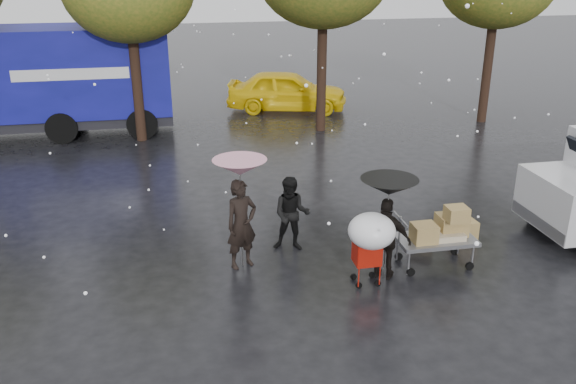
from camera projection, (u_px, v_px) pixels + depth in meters
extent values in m
plane|color=black|center=(321.00, 280.00, 11.38)|extent=(90.00, 90.00, 0.00)
imported|color=black|center=(242.00, 224.00, 11.58)|extent=(0.76, 0.65, 1.77)
imported|color=black|center=(292.00, 214.00, 12.29)|extent=(0.90, 0.78, 1.56)
imported|color=black|center=(386.00, 239.00, 11.19)|extent=(0.99, 0.84, 1.59)
cylinder|color=#4C4C4C|center=(241.00, 218.00, 11.53)|extent=(0.02, 0.02, 2.03)
cone|color=#CD5481|center=(240.00, 167.00, 11.16)|extent=(1.01, 1.01, 0.30)
sphere|color=#4C4C4C|center=(240.00, 166.00, 11.15)|extent=(0.06, 0.06, 0.06)
cylinder|color=#4C4C4C|center=(386.00, 233.00, 11.15)|extent=(0.02, 0.02, 1.82)
cone|color=black|center=(389.00, 187.00, 10.82)|extent=(1.04, 1.04, 0.30)
sphere|color=#4C4C4C|center=(389.00, 185.00, 10.80)|extent=(0.06, 0.06, 0.06)
cube|color=slate|center=(436.00, 240.00, 11.73)|extent=(1.50, 0.80, 0.08)
cylinder|color=slate|center=(400.00, 231.00, 11.50)|extent=(0.04, 0.04, 0.60)
cube|color=olive|center=(451.00, 225.00, 11.80)|extent=(0.55, 0.45, 0.40)
cube|color=olive|center=(424.00, 233.00, 11.50)|extent=(0.45, 0.40, 0.35)
cube|color=olive|center=(457.00, 214.00, 11.43)|extent=(0.40, 0.35, 0.28)
cube|color=tan|center=(439.00, 235.00, 11.70)|extent=(0.90, 0.55, 0.12)
cylinder|color=black|center=(411.00, 272.00, 11.50)|extent=(0.16, 0.05, 0.16)
cylinder|color=black|center=(399.00, 257.00, 12.08)|extent=(0.16, 0.05, 0.16)
cylinder|color=black|center=(470.00, 266.00, 11.72)|extent=(0.16, 0.05, 0.16)
cylinder|color=black|center=(455.00, 251.00, 12.30)|extent=(0.16, 0.05, 0.16)
cube|color=#B2160A|center=(367.00, 251.00, 11.04)|extent=(0.47, 0.41, 0.45)
cylinder|color=#B2160A|center=(371.00, 238.00, 10.73)|extent=(0.42, 0.02, 0.02)
cylinder|color=#4C4C4C|center=(371.00, 241.00, 10.76)|extent=(0.02, 0.02, 0.60)
ellipsoid|color=white|center=(372.00, 231.00, 10.69)|extent=(0.84, 0.84, 0.63)
cylinder|color=black|center=(359.00, 285.00, 11.08)|extent=(0.12, 0.04, 0.12)
cylinder|color=black|center=(354.00, 277.00, 11.37)|extent=(0.12, 0.04, 0.12)
cylinder|color=black|center=(378.00, 283.00, 11.15)|extent=(0.12, 0.04, 0.12)
cylinder|color=black|center=(372.00, 275.00, 11.44)|extent=(0.12, 0.04, 0.12)
cube|color=silver|center=(566.00, 202.00, 12.72)|extent=(1.20, 1.95, 1.10)
cube|color=slate|center=(539.00, 221.00, 12.76)|extent=(0.12, 1.90, 0.25)
cylinder|color=black|center=(545.00, 205.00, 13.79)|extent=(0.76, 0.28, 0.76)
cube|color=#0C0E60|center=(76.00, 70.00, 19.91)|extent=(6.00, 2.50, 2.80)
cube|color=black|center=(51.00, 118.00, 20.30)|extent=(8.00, 2.30, 0.35)
cube|color=silver|center=(71.00, 74.00, 18.73)|extent=(3.50, 0.03, 0.35)
cylinder|color=black|center=(142.00, 124.00, 19.82)|extent=(1.00, 0.30, 1.00)
cylinder|color=black|center=(144.00, 107.00, 21.92)|extent=(1.00, 0.30, 1.00)
cube|color=olive|center=(463.00, 231.00, 12.84)|extent=(0.55, 0.45, 0.47)
cube|color=olive|center=(421.00, 239.00, 12.60)|extent=(0.56, 0.50, 0.36)
imported|color=yellow|center=(287.00, 91.00, 23.27)|extent=(4.83, 2.90, 1.54)
cylinder|color=black|center=(136.00, 71.00, 19.04)|extent=(0.32, 0.32, 4.48)
cylinder|color=black|center=(322.00, 58.00, 20.06)|extent=(0.32, 0.32, 4.90)
cylinder|color=black|center=(489.00, 57.00, 21.20)|extent=(0.32, 0.32, 4.62)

